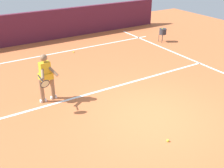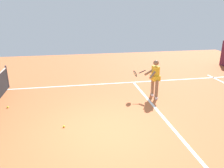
# 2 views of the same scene
# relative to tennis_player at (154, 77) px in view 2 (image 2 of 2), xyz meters

# --- Properties ---
(ground_plane) EXTENTS (23.58, 23.58, 0.00)m
(ground_plane) POSITION_rel_tennis_player_xyz_m (-2.28, 2.51, -0.85)
(ground_plane) COLOR #C66638
(service_line_marking) EXTENTS (8.55, 0.10, 0.01)m
(service_line_marking) POSITION_rel_tennis_player_xyz_m (-2.28, 0.29, -0.84)
(service_line_marking) COLOR white
(service_line_marking) RESTS_ON ground
(sideline_right_marking) EXTENTS (0.10, 16.14, 0.01)m
(sideline_right_marking) POSITION_rel_tennis_player_xyz_m (1.99, 2.51, -0.84)
(sideline_right_marking) COLOR white
(sideline_right_marking) RESTS_ON ground
(tennis_player) EXTENTS (0.74, 0.99, 1.55)m
(tennis_player) POSITION_rel_tennis_player_xyz_m (0.00, 0.00, 0.00)
(tennis_player) COLOR #8C6647
(tennis_player) RESTS_ON ground
(tennis_ball_near) EXTENTS (0.07, 0.07, 0.07)m
(tennis_ball_near) POSITION_rel_tennis_player_xyz_m (-0.07, 5.61, -0.81)
(tennis_ball_near) COLOR #D1E533
(tennis_ball_near) RESTS_ON ground
(tennis_ball_mid) EXTENTS (0.07, 0.07, 0.07)m
(tennis_ball_mid) POSITION_rel_tennis_player_xyz_m (-1.85, 3.55, -0.81)
(tennis_ball_mid) COLOR #D1E533
(tennis_ball_mid) RESTS_ON ground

